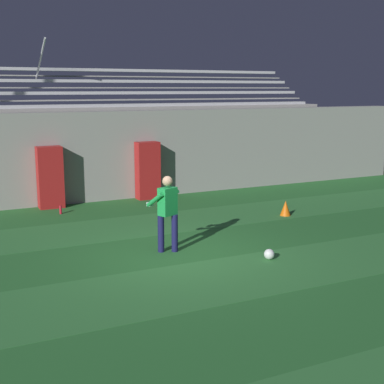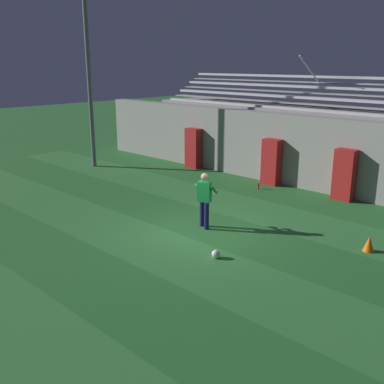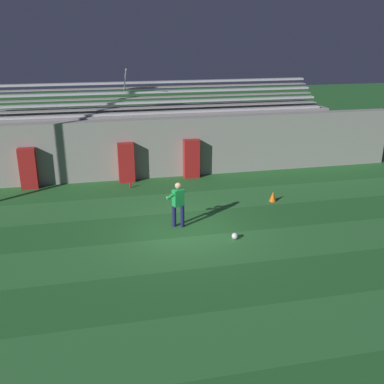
{
  "view_description": "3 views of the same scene",
  "coord_description": "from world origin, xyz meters",
  "px_view_note": "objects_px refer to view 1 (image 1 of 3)",
  "views": [
    {
      "loc": [
        -4.56,
        -9.89,
        3.5
      ],
      "look_at": [
        0.33,
        0.2,
        1.32
      ],
      "focal_mm": 50.0,
      "sensor_mm": 36.0,
      "label": 1
    },
    {
      "loc": [
        8.3,
        -8.96,
        4.76
      ],
      "look_at": [
        0.55,
        -0.85,
        1.51
      ],
      "focal_mm": 42.0,
      "sensor_mm": 36.0,
      "label": 2
    },
    {
      "loc": [
        -2.84,
        -14.17,
        6.71
      ],
      "look_at": [
        0.1,
        -0.75,
        1.72
      ],
      "focal_mm": 42.0,
      "sensor_mm": 36.0,
      "label": 3
    }
  ],
  "objects_px": {
    "soccer_ball": "(269,254)",
    "water_bottle": "(61,210)",
    "padding_pillar_gate_right": "(148,171)",
    "traffic_cone": "(285,208)",
    "padding_pillar_gate_left": "(50,177)",
    "goalkeeper": "(167,209)"
  },
  "relations": [
    {
      "from": "soccer_ball",
      "to": "padding_pillar_gate_left",
      "type": "bearing_deg",
      "value": 113.88
    },
    {
      "from": "soccer_ball",
      "to": "traffic_cone",
      "type": "height_order",
      "value": "traffic_cone"
    },
    {
      "from": "padding_pillar_gate_left",
      "to": "padding_pillar_gate_right",
      "type": "distance_m",
      "value": 3.08
    },
    {
      "from": "padding_pillar_gate_left",
      "to": "water_bottle",
      "type": "distance_m",
      "value": 1.23
    },
    {
      "from": "padding_pillar_gate_left",
      "to": "soccer_ball",
      "type": "bearing_deg",
      "value": -66.12
    },
    {
      "from": "padding_pillar_gate_right",
      "to": "water_bottle",
      "type": "height_order",
      "value": "padding_pillar_gate_right"
    },
    {
      "from": "goalkeeper",
      "to": "soccer_ball",
      "type": "xyz_separation_m",
      "value": [
        1.69,
        -1.43,
        -0.84
      ]
    },
    {
      "from": "padding_pillar_gate_right",
      "to": "soccer_ball",
      "type": "height_order",
      "value": "padding_pillar_gate_right"
    },
    {
      "from": "water_bottle",
      "to": "padding_pillar_gate_right",
      "type": "bearing_deg",
      "value": 17.23
    },
    {
      "from": "goalkeeper",
      "to": "water_bottle",
      "type": "height_order",
      "value": "goalkeeper"
    },
    {
      "from": "padding_pillar_gate_left",
      "to": "water_bottle",
      "type": "xyz_separation_m",
      "value": [
        0.07,
        -0.94,
        -0.8
      ]
    },
    {
      "from": "soccer_ball",
      "to": "water_bottle",
      "type": "relative_size",
      "value": 0.92
    },
    {
      "from": "goalkeeper",
      "to": "padding_pillar_gate_left",
      "type": "bearing_deg",
      "value": 104.11
    },
    {
      "from": "padding_pillar_gate_right",
      "to": "goalkeeper",
      "type": "height_order",
      "value": "padding_pillar_gate_right"
    },
    {
      "from": "padding_pillar_gate_right",
      "to": "soccer_ball",
      "type": "relative_size",
      "value": 8.33
    },
    {
      "from": "soccer_ball",
      "to": "water_bottle",
      "type": "bearing_deg",
      "value": 116.57
    },
    {
      "from": "padding_pillar_gate_left",
      "to": "goalkeeper",
      "type": "distance_m",
      "value": 5.7
    },
    {
      "from": "water_bottle",
      "to": "traffic_cone",
      "type": "bearing_deg",
      "value": -27.67
    },
    {
      "from": "goalkeeper",
      "to": "water_bottle",
      "type": "xyz_separation_m",
      "value": [
        -1.32,
        4.59,
        -0.83
      ]
    },
    {
      "from": "padding_pillar_gate_right",
      "to": "traffic_cone",
      "type": "distance_m",
      "value": 4.73
    },
    {
      "from": "padding_pillar_gate_left",
      "to": "padding_pillar_gate_right",
      "type": "bearing_deg",
      "value": 0.0
    },
    {
      "from": "padding_pillar_gate_left",
      "to": "padding_pillar_gate_right",
      "type": "xyz_separation_m",
      "value": [
        3.08,
        0.0,
        0.0
      ]
    }
  ]
}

